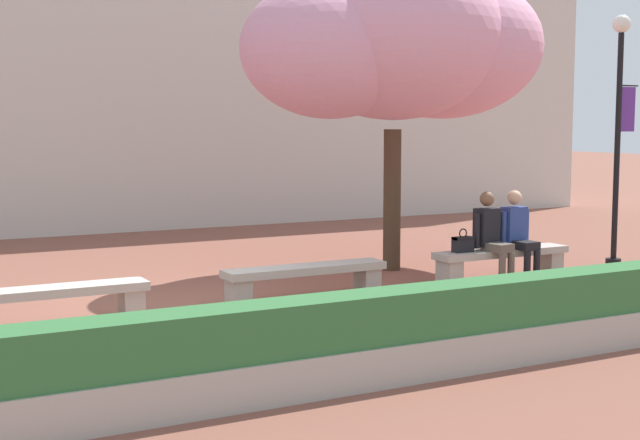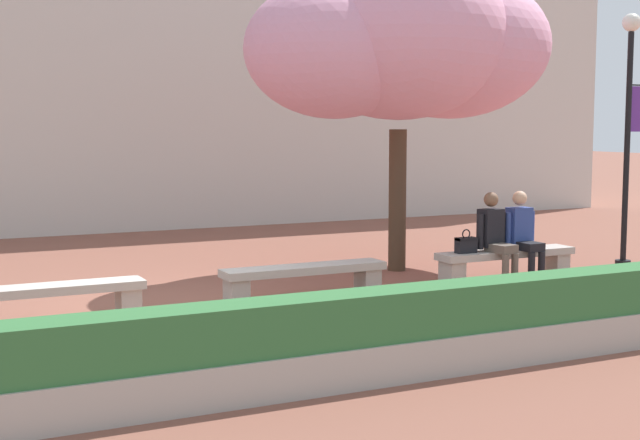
{
  "view_description": "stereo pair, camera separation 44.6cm",
  "coord_description": "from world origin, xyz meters",
  "px_view_note": "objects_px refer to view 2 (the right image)",
  "views": [
    {
      "loc": [
        -3.56,
        -10.0,
        2.25
      ],
      "look_at": [
        1.92,
        0.2,
        1.0
      ],
      "focal_mm": 50.0,
      "sensor_mm": 36.0,
      "label": 1
    },
    {
      "loc": [
        -3.17,
        -10.21,
        2.25
      ],
      "look_at": [
        1.92,
        0.2,
        1.0
      ],
      "focal_mm": 50.0,
      "sensor_mm": 36.0,
      "label": 2
    }
  ],
  "objects_px": {
    "stone_bench_near_east": "(506,259)",
    "person_seated_left": "(495,234)",
    "handbag": "(466,244)",
    "lamp_post_with_banner": "(629,116)",
    "stone_bench_near_west": "(46,297)",
    "stone_bench_center": "(304,276)",
    "person_seated_right": "(523,232)",
    "cherry_tree_main": "(405,43)"
  },
  "relations": [
    {
      "from": "person_seated_left",
      "to": "stone_bench_center",
      "type": "bearing_deg",
      "value": 178.98
    },
    {
      "from": "stone_bench_near_east",
      "to": "person_seated_left",
      "type": "distance_m",
      "value": 0.46
    },
    {
      "from": "person_seated_left",
      "to": "handbag",
      "type": "bearing_deg",
      "value": 173.54
    },
    {
      "from": "stone_bench_near_west",
      "to": "stone_bench_near_east",
      "type": "bearing_deg",
      "value": 0.0
    },
    {
      "from": "stone_bench_center",
      "to": "lamp_post_with_banner",
      "type": "bearing_deg",
      "value": 1.47
    },
    {
      "from": "handbag",
      "to": "lamp_post_with_banner",
      "type": "xyz_separation_m",
      "value": [
        3.11,
        0.15,
        1.79
      ]
    },
    {
      "from": "stone_bench_center",
      "to": "person_seated_left",
      "type": "distance_m",
      "value": 2.99
    },
    {
      "from": "person_seated_left",
      "to": "cherry_tree_main",
      "type": "xyz_separation_m",
      "value": [
        -0.53,
        1.62,
        2.78
      ]
    },
    {
      "from": "stone_bench_near_east",
      "to": "handbag",
      "type": "xyz_separation_m",
      "value": [
        -0.7,
        -0.0,
        0.27
      ]
    },
    {
      "from": "stone_bench_near_west",
      "to": "handbag",
      "type": "relative_size",
      "value": 6.48
    },
    {
      "from": "handbag",
      "to": "stone_bench_near_west",
      "type": "bearing_deg",
      "value": 179.99
    },
    {
      "from": "stone_bench_near_east",
      "to": "handbag",
      "type": "height_order",
      "value": "handbag"
    },
    {
      "from": "stone_bench_center",
      "to": "stone_bench_near_east",
      "type": "xyz_separation_m",
      "value": [
        3.21,
        0.0,
        0.0
      ]
    },
    {
      "from": "handbag",
      "to": "cherry_tree_main",
      "type": "distance_m",
      "value": 3.3
    },
    {
      "from": "stone_bench_center",
      "to": "stone_bench_near_east",
      "type": "relative_size",
      "value": 1.0
    },
    {
      "from": "person_seated_left",
      "to": "lamp_post_with_banner",
      "type": "bearing_deg",
      "value": 4.25
    },
    {
      "from": "stone_bench_near_west",
      "to": "person_seated_left",
      "type": "relative_size",
      "value": 1.7
    },
    {
      "from": "stone_bench_near_west",
      "to": "cherry_tree_main",
      "type": "height_order",
      "value": "cherry_tree_main"
    },
    {
      "from": "person_seated_right",
      "to": "cherry_tree_main",
      "type": "bearing_deg",
      "value": 122.43
    },
    {
      "from": "stone_bench_near_east",
      "to": "person_seated_right",
      "type": "distance_m",
      "value": 0.46
    },
    {
      "from": "stone_bench_near_west",
      "to": "cherry_tree_main",
      "type": "relative_size",
      "value": 0.44
    },
    {
      "from": "stone_bench_near_east",
      "to": "lamp_post_with_banner",
      "type": "xyz_separation_m",
      "value": [
        2.41,
        0.14,
        2.05
      ]
    },
    {
      "from": "person_seated_left",
      "to": "cherry_tree_main",
      "type": "height_order",
      "value": "cherry_tree_main"
    },
    {
      "from": "stone_bench_near_west",
      "to": "lamp_post_with_banner",
      "type": "xyz_separation_m",
      "value": [
        8.82,
        0.14,
        2.05
      ]
    },
    {
      "from": "stone_bench_near_east",
      "to": "stone_bench_near_west",
      "type": "bearing_deg",
      "value": 180.0
    },
    {
      "from": "handbag",
      "to": "lamp_post_with_banner",
      "type": "distance_m",
      "value": 3.59
    },
    {
      "from": "lamp_post_with_banner",
      "to": "stone_bench_near_east",
      "type": "bearing_deg",
      "value": -176.57
    },
    {
      "from": "person_seated_right",
      "to": "lamp_post_with_banner",
      "type": "distance_m",
      "value": 2.73
    },
    {
      "from": "stone_bench_near_east",
      "to": "lamp_post_with_banner",
      "type": "relative_size",
      "value": 0.56
    },
    {
      "from": "stone_bench_center",
      "to": "handbag",
      "type": "bearing_deg",
      "value": -0.02
    },
    {
      "from": "stone_bench_near_west",
      "to": "person_seated_left",
      "type": "xyz_separation_m",
      "value": [
        6.17,
        -0.05,
        0.38
      ]
    },
    {
      "from": "stone_bench_near_east",
      "to": "lamp_post_with_banner",
      "type": "bearing_deg",
      "value": 3.43
    },
    {
      "from": "stone_bench_center",
      "to": "lamp_post_with_banner",
      "type": "xyz_separation_m",
      "value": [
        5.62,
        0.14,
        2.05
      ]
    },
    {
      "from": "stone_bench_center",
      "to": "lamp_post_with_banner",
      "type": "relative_size",
      "value": 0.56
    },
    {
      "from": "stone_bench_near_east",
      "to": "cherry_tree_main",
      "type": "distance_m",
      "value": 3.62
    },
    {
      "from": "stone_bench_near_east",
      "to": "lamp_post_with_banner",
      "type": "height_order",
      "value": "lamp_post_with_banner"
    },
    {
      "from": "stone_bench_near_east",
      "to": "person_seated_right",
      "type": "height_order",
      "value": "person_seated_right"
    },
    {
      "from": "stone_bench_near_west",
      "to": "stone_bench_near_east",
      "type": "height_order",
      "value": "same"
    },
    {
      "from": "person_seated_right",
      "to": "handbag",
      "type": "distance_m",
      "value": 0.97
    },
    {
      "from": "person_seated_left",
      "to": "lamp_post_with_banner",
      "type": "xyz_separation_m",
      "value": [
        2.65,
        0.2,
        1.67
      ]
    },
    {
      "from": "cherry_tree_main",
      "to": "stone_bench_center",
      "type": "bearing_deg",
      "value": -147.1
    },
    {
      "from": "stone_bench_near_east",
      "to": "person_seated_left",
      "type": "xyz_separation_m",
      "value": [
        -0.24,
        -0.05,
        0.38
      ]
    }
  ]
}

